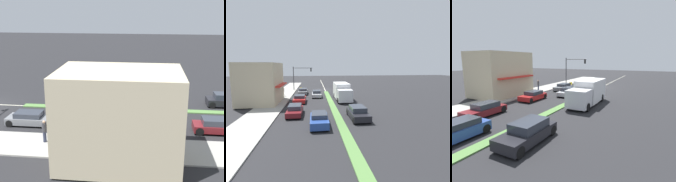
% 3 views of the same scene
% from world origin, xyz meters
% --- Properties ---
extents(ground_plane, '(160.00, 160.00, 0.00)m').
position_xyz_m(ground_plane, '(0.00, 18.00, 0.00)').
color(ground_plane, '#232326').
extents(sidewalk_right, '(4.00, 73.00, 0.12)m').
position_xyz_m(sidewalk_right, '(9.00, 18.50, 0.06)').
color(sidewalk_right, '#9E9B93').
rests_on(sidewalk_right, ground).
extents(median_strip, '(0.90, 46.00, 0.10)m').
position_xyz_m(median_strip, '(0.00, 27.00, 0.05)').
color(median_strip, '#568442').
rests_on(median_strip, ground).
extents(lane_marking_center, '(0.16, 60.00, 0.01)m').
position_xyz_m(lane_marking_center, '(0.00, 0.00, 0.00)').
color(lane_marking_center, beige).
rests_on(lane_marking_center, ground).
extents(building_corner_store, '(6.22, 7.96, 6.28)m').
position_xyz_m(building_corner_store, '(10.92, 15.06, 3.26)').
color(building_corner_store, '#C6B793').
rests_on(building_corner_store, sidewalk_right).
extents(traffic_signal_main, '(4.59, 0.34, 5.60)m').
position_xyz_m(traffic_signal_main, '(6.12, 0.55, 3.90)').
color(traffic_signal_main, '#333338').
rests_on(traffic_signal_main, sidewalk_right).
extents(pedestrian, '(0.34, 0.34, 1.76)m').
position_xyz_m(pedestrian, '(8.62, 9.11, 1.05)').
color(pedestrian, '#282D42').
rests_on(pedestrian, sidewalk_right).
extents(warning_aframe_sign, '(0.45, 0.53, 0.84)m').
position_xyz_m(warning_aframe_sign, '(5.82, 1.94, 0.43)').
color(warning_aframe_sign, yellow).
rests_on(warning_aframe_sign, ground).
extents(delivery_truck, '(2.44, 7.50, 2.87)m').
position_xyz_m(delivery_truck, '(-2.20, 13.86, 1.47)').
color(delivery_truck, silver).
rests_on(delivery_truck, ground).
extents(coupe_blue, '(1.77, 3.89, 1.29)m').
position_xyz_m(coupe_blue, '(2.20, 27.00, 0.63)').
color(coupe_blue, '#284793').
rests_on(coupe_blue, ground).
extents(hatchback_red, '(1.88, 3.91, 1.21)m').
position_xyz_m(hatchback_red, '(5.00, 15.29, 0.59)').
color(hatchback_red, '#AD1E1E').
rests_on(hatchback_red, ground).
extents(suv_grey, '(1.82, 4.28, 1.18)m').
position_xyz_m(suv_grey, '(5.00, 6.63, 0.58)').
color(suv_grey, slate).
rests_on(suv_grey, ground).
extents(sedan_maroon, '(1.75, 4.13, 1.25)m').
position_xyz_m(sedan_maroon, '(5.00, 22.78, 0.61)').
color(sedan_maroon, maroon).
rests_on(sedan_maroon, ground).
extents(sedan_silver, '(1.74, 3.95, 1.25)m').
position_xyz_m(sedan_silver, '(2.20, 10.57, 0.61)').
color(sedan_silver, '#B7BABF').
rests_on(sedan_silver, ground).
extents(sedan_dark, '(1.89, 4.32, 1.40)m').
position_xyz_m(sedan_dark, '(-2.20, 25.21, 0.67)').
color(sedan_dark, black).
rests_on(sedan_dark, ground).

